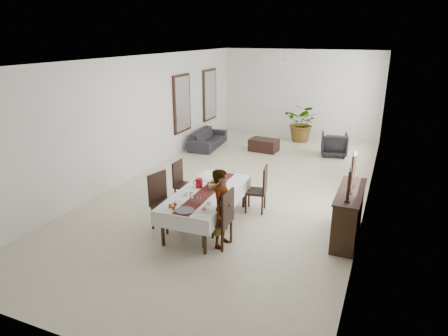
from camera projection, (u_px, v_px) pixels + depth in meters
floor at (244, 186)px, 10.31m from camera, size 6.00×12.00×0.00m
ceiling at (246, 58)px, 9.29m from camera, size 6.00×12.00×0.02m
wall_back at (300, 93)px, 15.03m from camera, size 6.00×0.02×3.20m
wall_front at (63, 230)px, 4.57m from camera, size 6.00×0.02×3.20m
wall_left at (142, 116)px, 10.91m from camera, size 0.02×12.00×3.20m
wall_right at (374, 137)px, 8.68m from camera, size 0.02×12.00×3.20m
dining_table_top at (207, 193)px, 8.02m from camera, size 1.04×2.33×0.05m
table_leg_fl at (163, 229)px, 7.31m from camera, size 0.07×0.07×0.67m
table_leg_fr at (205, 237)px, 7.02m from camera, size 0.07×0.07×0.67m
table_leg_bl at (209, 188)px, 9.24m from camera, size 0.07×0.07×0.67m
table_leg_br at (244, 193)px, 8.95m from camera, size 0.07×0.07×0.67m
tablecloth_top at (207, 192)px, 8.01m from camera, size 1.22×2.51×0.01m
tablecloth_drape_left at (182, 194)px, 8.24m from camera, size 0.10×2.47×0.29m
tablecloth_drape_right at (233, 202)px, 7.86m from camera, size 0.10×2.47×0.29m
tablecloth_drape_near at (179, 224)px, 6.96m from camera, size 1.13×0.05×0.29m
tablecloth_drape_far at (228, 178)px, 9.14m from camera, size 1.13×0.05×0.29m
table_runner at (207, 191)px, 8.00m from camera, size 0.42×2.40×0.00m
red_pitcher at (199, 183)px, 8.18m from camera, size 0.15×0.15×0.19m
pitcher_handle at (195, 183)px, 8.21m from camera, size 0.12×0.02×0.11m
wine_glass_near at (199, 200)px, 7.39m from camera, size 0.07×0.07×0.16m
wine_glass_mid at (191, 196)px, 7.55m from camera, size 0.07×0.07×0.16m
wine_glass_far at (210, 187)px, 8.00m from camera, size 0.07×0.07×0.16m
teacup_right at (209, 203)px, 7.39m from camera, size 0.09×0.09×0.06m
saucer_right at (209, 204)px, 7.40m from camera, size 0.14×0.14×0.01m
teacup_left at (187, 194)px, 7.80m from camera, size 0.09×0.09×0.06m
saucer_left at (187, 195)px, 7.80m from camera, size 0.14×0.14×0.01m
plate_near_right at (204, 210)px, 7.13m from camera, size 0.23×0.23×0.01m
bread_near_right at (204, 209)px, 7.12m from camera, size 0.09×0.09×0.09m
plate_near_left at (178, 202)px, 7.46m from camera, size 0.23×0.23×0.01m
plate_far_left at (204, 181)px, 8.57m from camera, size 0.23×0.23×0.01m
serving_tray at (185, 211)px, 7.11m from camera, size 0.34×0.34×0.02m
jam_jar_a at (173, 208)px, 7.15m from camera, size 0.06×0.06×0.07m
jam_jar_b at (170, 206)px, 7.23m from camera, size 0.06×0.06×0.07m
jam_jar_c at (175, 204)px, 7.30m from camera, size 0.06×0.06×0.07m
fruit_basket at (214, 185)px, 8.18m from camera, size 0.29×0.29×0.10m
fruit_red at (215, 182)px, 8.17m from camera, size 0.09×0.09×0.09m
fruit_green at (213, 182)px, 8.20m from camera, size 0.08×0.08×0.08m
chair_right_near_seat at (217, 221)px, 7.28m from camera, size 0.49×0.49×0.05m
chair_right_near_leg_fl at (222, 240)px, 7.12m from camera, size 0.05×0.05×0.46m
chair_right_near_leg_fr at (231, 231)px, 7.45m from camera, size 0.05×0.05×0.46m
chair_right_near_leg_bl at (203, 236)px, 7.27m from camera, size 0.05×0.05×0.46m
chair_right_near_leg_br at (213, 227)px, 7.60m from camera, size 0.05×0.05×0.46m
chair_right_near_back at (228, 207)px, 7.09m from camera, size 0.06×0.47×0.60m
chair_right_far_seat at (256, 191)px, 8.72m from camera, size 0.50×0.50×0.05m
chair_right_far_leg_fl at (262, 206)px, 8.59m from camera, size 0.05×0.05×0.43m
chair_right_far_leg_fr at (265, 199)px, 8.92m from camera, size 0.05×0.05×0.43m
chair_right_far_leg_bl at (246, 204)px, 8.67m from camera, size 0.05×0.05×0.43m
chair_right_far_leg_br at (249, 198)px, 9.00m from camera, size 0.05×0.05×0.43m
chair_right_far_back at (265, 179)px, 8.58m from camera, size 0.11×0.44×0.56m
chair_left_near_seat at (166, 205)px, 7.93m from camera, size 0.58×0.58×0.05m
chair_left_near_leg_fl at (166, 211)px, 8.28m from camera, size 0.06×0.06×0.48m
chair_left_near_leg_fr at (153, 218)px, 7.98m from camera, size 0.06×0.06×0.48m
chair_left_near_leg_bl at (181, 216)px, 8.06m from camera, size 0.06×0.06×0.48m
chair_left_near_leg_br at (167, 223)px, 7.76m from camera, size 0.06×0.06×0.48m
chair_left_near_back at (157, 187)px, 7.95m from camera, size 0.15×0.48×0.61m
chair_left_far_seat at (186, 186)px, 9.07m from camera, size 0.43×0.43×0.05m
chair_left_far_leg_fl at (183, 192)px, 9.37m from camera, size 0.04×0.04×0.42m
chair_left_far_leg_fr at (175, 197)px, 9.06m from camera, size 0.04×0.04×0.42m
chair_left_far_leg_bl at (196, 194)px, 9.23m from camera, size 0.04×0.04×0.42m
chair_left_far_leg_br at (189, 199)px, 8.93m from camera, size 0.04×0.04×0.42m
chair_left_far_back at (178, 173)px, 9.05m from camera, size 0.04×0.43×0.55m
woman at (222, 208)px, 7.19m from camera, size 0.36×0.55×1.48m
sideboard_body at (348, 215)px, 7.55m from camera, size 0.42×1.57×0.94m
sideboard_top at (351, 191)px, 7.40m from camera, size 0.46×1.63×0.03m
candlestick_near_base at (347, 201)px, 6.89m from camera, size 0.10×0.10×0.03m
candlestick_near_shaft at (349, 186)px, 6.80m from camera, size 0.05×0.05×0.52m
candlestick_near_candle at (350, 169)px, 6.70m from camera, size 0.04×0.04×0.08m
candlestick_mid_base at (350, 193)px, 7.25m from camera, size 0.10×0.10×0.03m
candlestick_mid_shaft at (352, 174)px, 7.14m from camera, size 0.05×0.05×0.68m
candlestick_mid_candle at (354, 154)px, 7.01m from camera, size 0.04×0.04×0.08m
candlestick_far_base at (352, 185)px, 7.61m from camera, size 0.10×0.10×0.03m
candlestick_far_shaft at (354, 170)px, 7.52m from camera, size 0.05×0.05×0.57m
candlestick_far_candle at (356, 153)px, 7.41m from camera, size 0.04×0.04×0.08m
sofa at (208, 138)px, 13.82m from camera, size 0.96×2.04×0.58m
armchair at (334, 144)px, 12.78m from camera, size 0.93×0.95×0.74m
coffee_table at (264, 145)px, 13.32m from camera, size 0.96×0.69×0.41m
potted_plant at (303, 123)px, 14.39m from camera, size 1.44×1.32×1.37m
mirror_frame_near at (182, 104)px, 12.82m from camera, size 0.06×1.05×1.85m
mirror_glass_near at (183, 104)px, 12.80m from camera, size 0.01×0.90×1.70m
mirror_frame_far at (210, 95)px, 14.65m from camera, size 0.06×1.05×1.85m
mirror_glass_far at (210, 95)px, 14.63m from camera, size 0.01×0.90×1.70m
fan_rod at (280, 56)px, 11.93m from camera, size 0.04×0.04×0.20m
fan_hub at (280, 63)px, 12.00m from camera, size 0.16×0.16×0.08m
fan_blade_n at (283, 62)px, 12.30m from camera, size 0.10×0.55×0.01m
fan_blade_s at (277, 64)px, 11.69m from camera, size 0.10×0.55×0.01m
fan_blade_e at (291, 63)px, 11.87m from camera, size 0.55×0.10×0.01m
fan_blade_w at (269, 63)px, 12.13m from camera, size 0.55×0.10×0.01m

